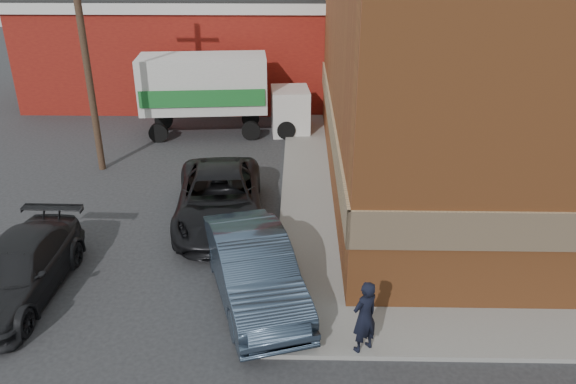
% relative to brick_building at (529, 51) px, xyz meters
% --- Properties ---
extents(ground, '(90.00, 90.00, 0.00)m').
position_rel_brick_building_xyz_m(ground, '(-8.50, -9.00, -4.68)').
color(ground, '#28282B').
rests_on(ground, ground).
extents(brick_building, '(14.25, 18.25, 9.36)m').
position_rel_brick_building_xyz_m(brick_building, '(0.00, 0.00, 0.00)').
color(brick_building, '#A05529').
rests_on(brick_building, ground).
extents(sidewalk_west, '(1.80, 18.00, 0.12)m').
position_rel_brick_building_xyz_m(sidewalk_west, '(-7.90, 0.00, -4.62)').
color(sidewalk_west, gray).
rests_on(sidewalk_west, ground).
extents(warehouse, '(16.30, 8.30, 5.60)m').
position_rel_brick_building_xyz_m(warehouse, '(-14.50, 11.00, -1.87)').
color(warehouse, maroon).
rests_on(warehouse, ground).
extents(utility_pole, '(2.00, 0.26, 9.00)m').
position_rel_brick_building_xyz_m(utility_pole, '(-16.00, 0.00, 0.06)').
color(utility_pole, '#4C3426').
rests_on(utility_pole, ground).
extents(man, '(0.77, 0.71, 1.76)m').
position_rel_brick_building_xyz_m(man, '(-6.74, -10.55, -3.68)').
color(man, black).
rests_on(man, sidewalk_south).
extents(sedan, '(3.27, 5.49, 1.71)m').
position_rel_brick_building_xyz_m(sedan, '(-9.30, -8.50, -3.83)').
color(sedan, '#334255').
rests_on(sedan, ground).
extents(suv_a, '(3.36, 6.17, 1.64)m').
position_rel_brick_building_xyz_m(suv_a, '(-10.72, -4.32, -3.86)').
color(suv_a, black).
rests_on(suv_a, ground).
extents(suv_b, '(2.17, 5.09, 1.46)m').
position_rel_brick_building_xyz_m(suv_b, '(-15.34, -8.50, -3.95)').
color(suv_b, black).
rests_on(suv_b, ground).
extents(box_truck, '(7.47, 2.84, 3.60)m').
position_rel_brick_building_xyz_m(box_truck, '(-11.79, 4.38, -2.60)').
color(box_truck, silver).
rests_on(box_truck, ground).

